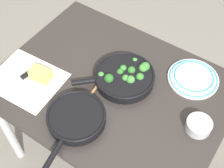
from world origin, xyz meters
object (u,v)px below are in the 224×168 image
object	(u,v)px
wooden_spoon	(90,96)
prep_bowl_steel	(199,126)
skillet_broccoli	(125,76)
grater_knife	(22,78)
skillet_eggs	(76,118)
dinner_plate_stack	(193,78)
cheese_block	(41,75)

from	to	relation	value
wooden_spoon	prep_bowl_steel	size ratio (longest dim) A/B	3.26
skillet_broccoli	prep_bowl_steel	bearing A→B (deg)	129.05
skillet_broccoli	grater_knife	distance (m)	0.50
skillet_broccoli	prep_bowl_steel	world-z (taller)	skillet_broccoli
skillet_eggs	wooden_spoon	distance (m)	0.14
wooden_spoon	dinner_plate_stack	distance (m)	0.52
skillet_eggs	dinner_plate_stack	world-z (taller)	skillet_eggs
skillet_broccoli	grater_knife	world-z (taller)	skillet_broccoli
skillet_broccoli	cheese_block	xyz separation A→B (m)	(0.35, 0.22, -0.00)
cheese_block	dinner_plate_stack	size ratio (longest dim) A/B	0.42
cheese_block	dinner_plate_stack	xyz separation A→B (m)	(-0.62, -0.41, -0.01)
cheese_block	wooden_spoon	bearing A→B (deg)	-171.20
dinner_plate_stack	prep_bowl_steel	world-z (taller)	prep_bowl_steel
skillet_eggs	grater_knife	bearing A→B (deg)	-106.22
cheese_block	dinner_plate_stack	world-z (taller)	cheese_block
skillet_broccoli	cheese_block	world-z (taller)	skillet_broccoli
skillet_eggs	prep_bowl_steel	bearing A→B (deg)	110.17
grater_knife	dinner_plate_stack	xyz separation A→B (m)	(-0.70, -0.47, 0.00)
cheese_block	prep_bowl_steel	size ratio (longest dim) A/B	0.94
skillet_broccoli	dinner_plate_stack	size ratio (longest dim) A/B	1.35
skillet_broccoli	wooden_spoon	world-z (taller)	skillet_broccoli
skillet_eggs	cheese_block	bearing A→B (deg)	-118.09
wooden_spoon	grater_knife	world-z (taller)	grater_knife
grater_knife	cheese_block	size ratio (longest dim) A/B	2.14
skillet_eggs	grater_knife	distance (m)	0.37
prep_bowl_steel	skillet_broccoli	bearing A→B (deg)	-6.62
skillet_broccoli	cheese_block	bearing A→B (deg)	-11.71
skillet_broccoli	wooden_spoon	bearing A→B (deg)	21.97
skillet_eggs	dinner_plate_stack	bearing A→B (deg)	137.25
grater_knife	dinner_plate_stack	distance (m)	0.84
skillet_broccoli	cheese_block	size ratio (longest dim) A/B	3.20
skillet_broccoli	skillet_eggs	world-z (taller)	skillet_broccoli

